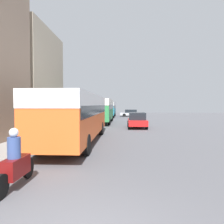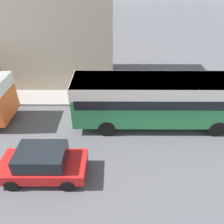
% 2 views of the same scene
% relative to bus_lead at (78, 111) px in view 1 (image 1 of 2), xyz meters
% --- Properties ---
extents(building_far_terrace, '(5.58, 8.48, 9.60)m').
position_rel_bus_lead_xyz_m(building_far_terrace, '(-6.97, 7.57, 2.85)').
color(building_far_terrace, '#BCAD93').
rests_on(building_far_terrace, ground_plane).
extents(bus_lead, '(2.54, 11.18, 2.99)m').
position_rel_bus_lead_xyz_m(bus_lead, '(0.00, 0.00, 0.00)').
color(bus_lead, '#EA5B23').
rests_on(bus_lead, ground_plane).
extents(bus_following, '(2.63, 10.35, 3.04)m').
position_rel_bus_lead_xyz_m(bus_following, '(0.06, 14.65, 0.03)').
color(bus_following, '#2D8447').
rests_on(bus_following, ground_plane).
extents(bus_third_in_line, '(2.65, 10.07, 2.83)m').
position_rel_bus_lead_xyz_m(bus_third_in_line, '(-0.00, 27.73, -0.10)').
color(bus_third_in_line, teal).
rests_on(bus_third_in_line, ground_plane).
extents(motorcycle_behind_lead, '(0.38, 2.24, 1.73)m').
position_rel_bus_lead_xyz_m(motorcycle_behind_lead, '(-0.24, -7.49, -1.26)').
color(motorcycle_behind_lead, maroon).
rests_on(motorcycle_behind_lead, ground_plane).
extents(car_crossing, '(4.14, 1.79, 1.37)m').
position_rel_bus_lead_xyz_m(car_crossing, '(4.35, 29.42, -1.23)').
color(car_crossing, '#B7B7BC').
rests_on(car_crossing, ground_plane).
extents(car_far_curb, '(1.89, 3.96, 1.57)m').
position_rel_bus_lead_xyz_m(car_far_curb, '(4.26, 8.61, -1.14)').
color(car_far_curb, red).
rests_on(car_far_curb, ground_plane).
extents(pedestrian_near_curb, '(0.38, 0.38, 1.86)m').
position_rel_bus_lead_xyz_m(pedestrian_near_curb, '(-3.51, 11.65, -0.84)').
color(pedestrian_near_curb, '#232838').
rests_on(pedestrian_near_curb, sidewalk).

